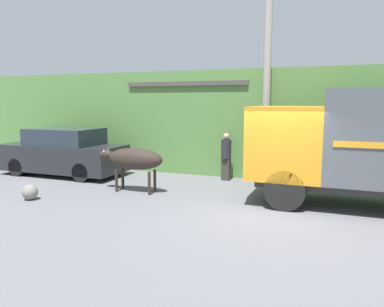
% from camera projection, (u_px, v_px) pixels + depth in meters
% --- Properties ---
extents(ground_plane, '(60.00, 60.00, 0.00)m').
position_uv_depth(ground_plane, '(270.00, 212.00, 9.30)').
color(ground_plane, slate).
extents(hillside_embankment, '(32.00, 5.76, 3.87)m').
position_uv_depth(hillside_embankment, '(300.00, 121.00, 15.21)').
color(hillside_embankment, '#568442').
rests_on(hillside_embankment, ground_plane).
extents(building_backdrop, '(4.74, 2.70, 3.47)m').
position_uv_depth(building_backdrop, '(197.00, 126.00, 15.13)').
color(building_backdrop, '#C6B793').
rests_on(building_backdrop, ground_plane).
extents(cargo_truck, '(6.39, 2.25, 3.05)m').
position_uv_depth(cargo_truck, '(383.00, 143.00, 9.31)').
color(cargo_truck, '#2D2D2D').
rests_on(cargo_truck, ground_plane).
extents(brown_cow, '(2.18, 0.65, 1.35)m').
position_uv_depth(brown_cow, '(134.00, 159.00, 11.30)').
color(brown_cow, '#2D231E').
rests_on(brown_cow, ground_plane).
extents(parked_suv, '(4.67, 1.87, 1.75)m').
position_uv_depth(parked_suv, '(63.00, 153.00, 13.97)').
color(parked_suv, '#232328').
rests_on(parked_suv, ground_plane).
extents(pedestrian_on_hill, '(0.38, 0.38, 1.65)m').
position_uv_depth(pedestrian_on_hill, '(226.00, 155.00, 13.01)').
color(pedestrian_on_hill, '#38332D').
rests_on(pedestrian_on_hill, ground_plane).
extents(utility_pole, '(0.90, 0.26, 6.99)m').
position_uv_depth(utility_pole, '(267.00, 75.00, 12.32)').
color(utility_pole, '#9E998E').
rests_on(utility_pole, ground_plane).
extents(roadside_rock, '(0.43, 0.43, 0.43)m').
position_uv_depth(roadside_rock, '(30.00, 192.00, 10.47)').
color(roadside_rock, gray).
rests_on(roadside_rock, ground_plane).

